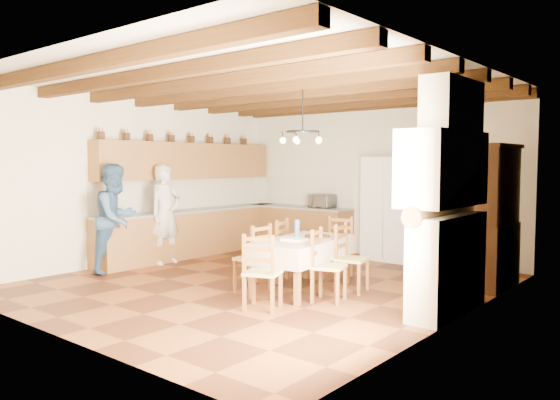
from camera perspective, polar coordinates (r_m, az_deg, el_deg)
The scene contains 31 objects.
floor at distance 8.33m, azimuth -1.86°, elevation -8.76°, with size 6.00×6.50×0.02m, color #462211.
ceiling at distance 8.21m, azimuth -1.91°, elevation 12.26°, with size 6.00×6.50×0.02m, color silver.
wall_back at distance 10.79m, azimuth 9.63°, elevation 2.19°, with size 6.00×0.02×3.00m, color beige.
wall_front at distance 6.08m, azimuth -22.63°, elevation 0.59°, with size 6.00×0.02×3.00m, color beige.
wall_left at distance 10.37m, azimuth -14.48°, elevation 2.05°, with size 0.02×6.50×3.00m, color beige.
wall_right at distance 6.55m, azimuth 18.30°, elevation 0.91°, with size 0.02×6.50×3.00m, color beige.
ceiling_beams at distance 8.20m, azimuth -1.91°, elevation 11.57°, with size 6.00×6.30×0.16m, color #3A1C0C, non-canonical shape.
lower_cabinets_left at distance 10.87m, azimuth -8.93°, elevation -3.45°, with size 0.60×4.30×0.86m, color brown.
lower_cabinets_back at distance 11.48m, azimuth 2.06°, elevation -3.01°, with size 2.30×0.60×0.86m, color brown.
countertop_left at distance 10.82m, azimuth -8.96°, elevation -1.08°, with size 0.62×4.30×0.04m, color slate.
countertop_back at distance 11.43m, azimuth 2.06°, elevation -0.77°, with size 2.34×0.62×0.04m, color slate.
backsplash_left at distance 11.01m, azimuth -9.96°, elevation 0.66°, with size 0.03×4.30×0.60m, color beige.
backsplash_back at distance 11.64m, azimuth 2.92°, elevation 0.89°, with size 2.30×0.03×0.60m, color beige.
upper_cabinets at distance 10.87m, azimuth -9.45°, elevation 4.05°, with size 0.35×4.20×0.70m, color brown.
fireplace at distance 6.85m, azimuth 16.62°, elevation 0.23°, with size 0.56×1.60×2.80m, color beige, non-canonical shape.
wall_picture at distance 10.08m, azimuth 17.25°, elevation 3.94°, with size 0.34×0.03×0.42m, color black.
refrigerator at distance 10.42m, azimuth 11.79°, elevation -0.86°, with size 0.96×0.79×1.92m, color white.
hutch at distance 8.52m, azimuth 21.41°, elevation -1.56°, with size 0.48×1.15×2.09m, color #332110, non-canonical shape.
dining_table at distance 7.75m, azimuth 2.35°, elevation -4.70°, with size 1.09×1.79×0.74m.
chandelier at distance 7.68m, azimuth 2.38°, elevation 7.14°, with size 0.47×0.47×0.03m, color black.
chair_left_near at distance 7.78m, azimuth -2.90°, elevation -5.99°, with size 0.42×0.40×0.96m, color brown, non-canonical shape.
chair_left_far at distance 8.42m, azimuth -0.82°, elevation -5.22°, with size 0.42×0.40×0.96m, color brown, non-canonical shape.
chair_right_near at distance 7.21m, azimuth 5.14°, elevation -6.80°, with size 0.42×0.40×0.96m, color brown, non-canonical shape.
chair_right_far at distance 7.79m, azimuth 7.55°, elevation -6.02°, with size 0.42×0.40×0.96m, color brown, non-canonical shape.
chair_end_near at distance 6.80m, azimuth -1.82°, elevation -7.44°, with size 0.42×0.40×0.96m, color brown, non-canonical shape.
chair_end_far at distance 8.67m, azimuth 6.07°, elevation -4.98°, with size 0.42×0.40×0.96m, color brown, non-canonical shape.
person_man at distance 10.01m, azimuth -11.87°, elevation -1.44°, with size 0.65×0.43×1.79m, color beige.
person_woman_blue at distance 9.40m, azimuth -16.74°, elevation -1.84°, with size 0.88×0.68×1.80m, color #395C8A.
person_woman_red at distance 8.07m, azimuth 14.98°, elevation -3.64°, with size 0.91×0.38×1.55m, color red.
microwave at distance 11.08m, azimuth 4.42°, elevation -0.11°, with size 0.50×0.34×0.28m, color silver.
fridge_vase at distance 10.34m, azimuth 12.46°, elevation 5.23°, with size 0.28×0.28×0.29m, color #332110.
Camera 1 is at (5.37, -6.10, 1.83)m, focal length 35.00 mm.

